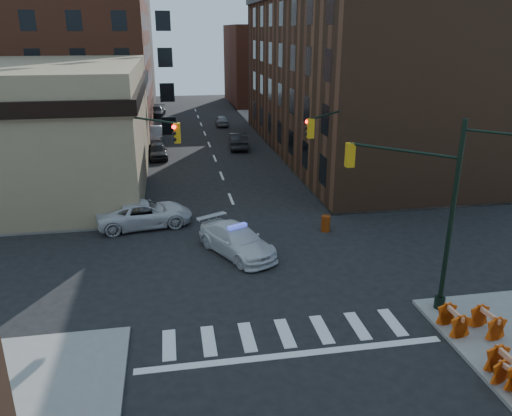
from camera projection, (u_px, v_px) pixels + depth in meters
name	position (u px, v px, depth m)	size (l,w,h in m)	color
ground	(255.00, 259.00, 25.90)	(140.00, 140.00, 0.00)	black
sidewalk_ne	(397.00, 128.00, 59.99)	(34.00, 54.50, 0.15)	gray
apartment_block	(32.00, 23.00, 55.94)	(25.00, 25.00, 24.00)	brown
commercial_row_ne	(351.00, 78.00, 46.52)	(14.00, 34.00, 14.00)	#4C2F1E
filler_nw	(87.00, 52.00, 78.10)	(20.00, 18.00, 16.00)	brown
filler_ne	(279.00, 65.00, 79.95)	(16.00, 16.00, 12.00)	brown
signal_pole_se	(425.00, 203.00, 20.20)	(5.40, 5.27, 8.00)	black
signal_pole_nw	(138.00, 158.00, 28.43)	(3.58, 3.67, 8.00)	black
signal_pole_ne	(335.00, 150.00, 30.35)	(3.67, 3.58, 8.00)	black
tree_ne_near	(284.00, 112.00, 50.06)	(3.00, 3.00, 4.85)	black
tree_ne_far	(269.00, 101.00, 57.48)	(3.00, 3.00, 4.85)	black
police_car	(237.00, 240.00, 26.33)	(2.14, 5.25, 1.52)	silver
pickup	(145.00, 214.00, 30.07)	(2.61, 5.66, 1.57)	silver
parked_car_wnear	(158.00, 151.00, 46.11)	(1.67, 4.16, 1.42)	black
parked_car_wfar	(155.00, 133.00, 53.76)	(1.54, 4.41, 1.45)	#989BA1
parked_car_wdeep	(157.00, 111.00, 68.69)	(1.91, 4.69, 1.36)	black
parked_car_enear	(238.00, 140.00, 49.95)	(1.69, 4.85, 1.60)	black
parked_car_efar	(222.00, 121.00, 61.89)	(1.51, 3.75, 1.28)	gray
pedestrian_a	(80.00, 201.00, 31.73)	(0.58, 0.38, 1.60)	black
pedestrian_b	(59.00, 205.00, 30.39)	(0.98, 0.76, 2.02)	black
pedestrian_c	(29.00, 201.00, 31.45)	(1.11, 0.46, 1.89)	black
barrel_road	(326.00, 224.00, 29.40)	(0.53, 0.53, 0.95)	#F1510B
barrel_bank	(150.00, 217.00, 30.43)	(0.53, 0.53, 0.94)	orange
barricade_se_a	(453.00, 321.00, 19.31)	(1.24, 0.62, 0.93)	#D04309
barricade_se_b	(487.00, 323.00, 19.17)	(1.26, 0.63, 0.94)	#DA5C0A
barricade_se_c	(507.00, 368.00, 16.55)	(1.34, 0.67, 1.01)	red
barricade_se_e	(512.00, 380.00, 16.08)	(1.14, 0.57, 0.86)	red
barricade_nw_a	(112.00, 207.00, 31.63)	(1.34, 0.67, 1.01)	#EC510B
barricade_nw_b	(99.00, 218.00, 29.93)	(1.20, 0.60, 0.90)	#ED4D0B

